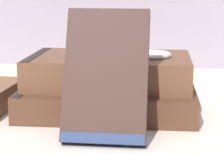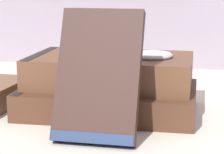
# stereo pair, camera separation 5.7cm
# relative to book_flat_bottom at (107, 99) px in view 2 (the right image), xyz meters

# --- Properties ---
(ground_plane) EXTENTS (3.00, 3.00, 0.00)m
(ground_plane) POSITION_rel_book_flat_bottom_xyz_m (0.00, -0.03, -0.02)
(ground_plane) COLOR beige
(book_flat_bottom) EXTENTS (0.25, 0.16, 0.04)m
(book_flat_bottom) POSITION_rel_book_flat_bottom_xyz_m (0.00, 0.00, 0.00)
(book_flat_bottom) COLOR #4C2D1E
(book_flat_bottom) RESTS_ON ground_plane
(book_flat_top) EXTENTS (0.23, 0.14, 0.04)m
(book_flat_top) POSITION_rel_book_flat_bottom_xyz_m (0.00, 0.01, 0.04)
(book_flat_top) COLOR brown
(book_flat_top) RESTS_ON book_flat_bottom
(book_leaning_front) EXTENTS (0.10, 0.08, 0.15)m
(book_leaning_front) POSITION_rel_book_flat_bottom_xyz_m (0.01, -0.11, 0.05)
(book_leaning_front) COLOR #331E19
(book_leaning_front) RESTS_ON ground_plane
(pocket_watch) EXTENTS (0.06, 0.06, 0.01)m
(pocket_watch) POSITION_rel_book_flat_bottom_xyz_m (0.06, 0.01, 0.06)
(pocket_watch) COLOR silver
(pocket_watch) RESTS_ON book_flat_top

